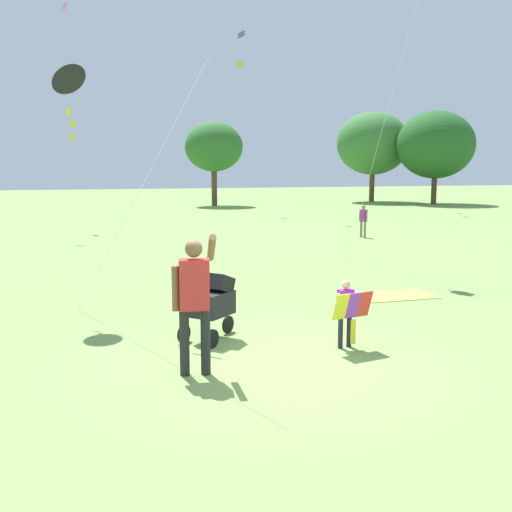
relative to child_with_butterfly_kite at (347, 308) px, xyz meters
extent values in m
plane|color=#75994C|center=(-1.23, -0.41, -0.60)|extent=(120.00, 120.00, 0.00)
cylinder|color=brown|center=(4.34, 31.17, 0.53)|extent=(0.36, 0.36, 2.27)
ellipsoid|color=#2D6628|center=(4.34, 31.17, 3.15)|extent=(3.70, 3.33, 3.15)
cylinder|color=brown|center=(15.94, 32.28, 0.42)|extent=(0.36, 0.36, 2.04)
ellipsoid|color=#387033|center=(15.94, 32.28, 3.49)|extent=(5.15, 4.64, 4.38)
cylinder|color=brown|center=(18.95, 29.05, 0.31)|extent=(0.36, 0.36, 1.83)
ellipsoid|color=#235623|center=(18.95, 29.05, 3.33)|extent=(5.27, 4.74, 4.48)
cylinder|color=#232328|center=(0.07, 0.05, -0.35)|extent=(0.07, 0.07, 0.50)
cylinder|color=#232328|center=(-0.08, 0.01, -0.35)|extent=(0.07, 0.07, 0.50)
cube|color=purple|center=(-0.01, 0.03, 0.08)|extent=(0.24, 0.18, 0.37)
cylinder|color=beige|center=(0.12, 0.06, 0.05)|extent=(0.05, 0.05, 0.33)
cylinder|color=beige|center=(-0.14, 0.00, 0.05)|extent=(0.05, 0.05, 0.33)
sphere|color=beige|center=(-0.01, 0.03, 0.34)|extent=(0.13, 0.13, 0.13)
cube|color=red|center=(0.23, -0.10, 0.06)|extent=(0.23, 0.18, 0.39)
cube|color=purple|center=(0.03, -0.14, 0.06)|extent=(0.23, 0.18, 0.39)
cube|color=yellow|center=(-0.17, -0.19, 0.06)|extent=(0.23, 0.18, 0.39)
cube|color=yellow|center=(0.04, -0.16, -0.32)|extent=(0.08, 0.03, 0.36)
cylinder|color=#232328|center=(-2.45, -0.55, -0.18)|extent=(0.12, 0.12, 0.85)
cylinder|color=#232328|center=(-2.18, -0.58, -0.18)|extent=(0.12, 0.12, 0.85)
cube|color=red|center=(-2.32, -0.57, 0.57)|extent=(0.40, 0.27, 0.64)
cylinder|color=brown|center=(-2.55, -0.54, 0.53)|extent=(0.09, 0.09, 0.57)
cylinder|color=brown|center=(-2.07, -0.46, 1.01)|extent=(0.15, 0.53, 0.40)
sphere|color=brown|center=(-2.32, -0.57, 1.02)|extent=(0.22, 0.22, 0.22)
cylinder|color=black|center=(-1.48, 1.24, -0.46)|extent=(0.23, 0.22, 0.28)
cylinder|color=black|center=(-2.24, 0.88, -0.46)|extent=(0.23, 0.22, 0.28)
cylinder|color=black|center=(-1.89, 0.50, -0.46)|extent=(0.23, 0.22, 0.28)
cube|color=black|center=(-1.79, 0.95, -0.04)|extent=(0.77, 0.76, 0.36)
cube|color=black|center=(-1.70, 1.04, 0.26)|extent=(0.59, 0.59, 0.35)
cylinder|color=black|center=(-2.12, 0.63, 0.36)|extent=(0.36, 0.38, 0.04)
cone|color=black|center=(-3.80, 3.49, 3.53)|extent=(0.77, 0.73, 0.50)
cube|color=yellow|center=(-3.82, 3.47, 2.97)|extent=(0.08, 0.07, 0.14)
cube|color=yellow|center=(-3.76, 3.47, 2.75)|extent=(0.08, 0.07, 0.14)
cube|color=yellow|center=(-3.79, 3.49, 2.53)|extent=(0.09, 0.08, 0.14)
cylinder|color=silver|center=(-2.93, 1.54, 1.38)|extent=(1.75, 3.92, 3.97)
cylinder|color=silver|center=(3.76, 6.26, 3.47)|extent=(1.29, 1.95, 8.15)
cube|color=pink|center=(-4.17, 20.51, 8.68)|extent=(0.26, 0.32, 0.29)
cube|color=yellow|center=(5.55, 29.03, 7.94)|extent=(0.40, 0.24, 0.42)
cube|color=black|center=(4.80, 25.70, 9.00)|extent=(0.41, 0.59, 0.50)
cube|color=pink|center=(14.97, 26.15, 8.91)|extent=(0.25, 0.45, 0.46)
cylinder|color=#7F705B|center=(6.16, 12.50, -0.31)|extent=(0.09, 0.09, 0.59)
cylinder|color=#7F705B|center=(6.09, 12.67, -0.31)|extent=(0.09, 0.09, 0.59)
cube|color=purple|center=(6.12, 12.59, 0.20)|extent=(0.24, 0.30, 0.44)
cylinder|color=#A37556|center=(6.19, 12.44, 0.17)|extent=(0.06, 0.06, 0.39)
cylinder|color=#A37556|center=(6.06, 12.74, 0.17)|extent=(0.06, 0.06, 0.39)
sphere|color=#A37556|center=(6.12, 12.59, 0.51)|extent=(0.15, 0.15, 0.15)
cube|color=gold|center=(2.43, 3.08, -0.59)|extent=(1.57, 1.00, 0.02)
camera|label=1|loc=(-3.56, -8.09, 2.06)|focal=43.41mm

